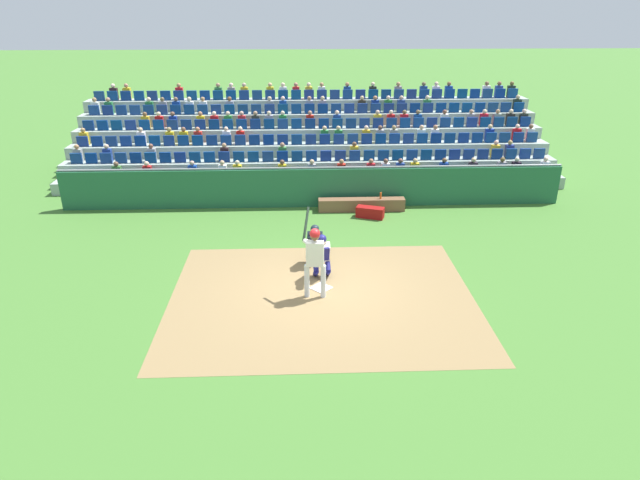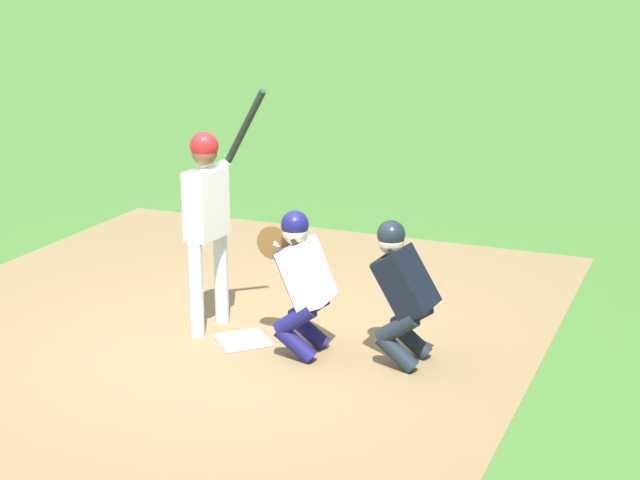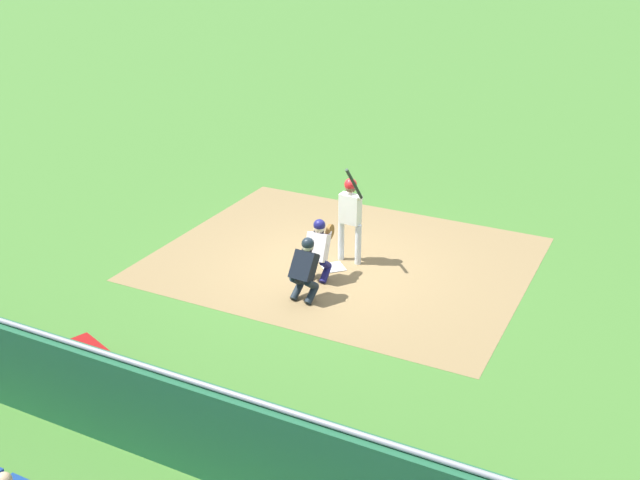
{
  "view_description": "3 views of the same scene",
  "coord_description": "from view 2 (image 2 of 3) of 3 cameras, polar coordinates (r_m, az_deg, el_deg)",
  "views": [
    {
      "loc": [
        0.55,
        12.47,
        6.79
      ],
      "look_at": [
        0.01,
        -0.44,
        1.18
      ],
      "focal_mm": 30.7,
      "sensor_mm": 36.0,
      "label": 1
    },
    {
      "loc": [
        -7.27,
        -3.8,
        3.31
      ],
      "look_at": [
        -0.14,
        -0.8,
        1.08
      ],
      "focal_mm": 54.95,
      "sensor_mm": 36.0,
      "label": 2
    },
    {
      "loc": [
        5.99,
        -12.52,
        6.86
      ],
      "look_at": [
        0.02,
        -0.64,
        0.89
      ],
      "focal_mm": 42.04,
      "sensor_mm": 36.0,
      "label": 3
    }
  ],
  "objects": [
    {
      "name": "ground_plane",
      "position": [
        8.85,
        -4.49,
        -5.92
      ],
      "size": [
        160.0,
        160.0,
        0.0
      ],
      "primitive_type": "plane",
      "color": "#41732D"
    },
    {
      "name": "infield_dirt_patch",
      "position": [
        9.07,
        -7.32,
        -5.41
      ],
      "size": [
        7.61,
        6.13,
        0.01
      ],
      "primitive_type": "cube",
      "rotation": [
        0.0,
        0.0,
        0.0
      ],
      "color": "olive",
      "rests_on": "ground_plane"
    },
    {
      "name": "home_plate_marker",
      "position": [
        8.84,
        -4.49,
        -5.83
      ],
      "size": [
        0.62,
        0.62,
        0.02
      ],
      "primitive_type": "cube",
      "rotation": [
        0.0,
        0.0,
        0.79
      ],
      "color": "white",
      "rests_on": "infield_dirt_patch"
    },
    {
      "name": "batter_at_plate",
      "position": [
        8.83,
        -6.56,
        1.89
      ],
      "size": [
        0.58,
        0.68,
        2.23
      ],
      "color": "silver",
      "rests_on": "ground_plane"
    },
    {
      "name": "catcher_crouching",
      "position": [
        8.33,
        -1.14,
        -2.02
      ],
      "size": [
        0.48,
        0.73,
        1.29
      ],
      "color": "navy",
      "rests_on": "ground_plane"
    },
    {
      "name": "home_plate_umpire",
      "position": [
        8.18,
        4.78,
        -2.69
      ],
      "size": [
        0.49,
        0.53,
        1.25
      ],
      "color": "#1B262E",
      "rests_on": "ground_plane"
    }
  ]
}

